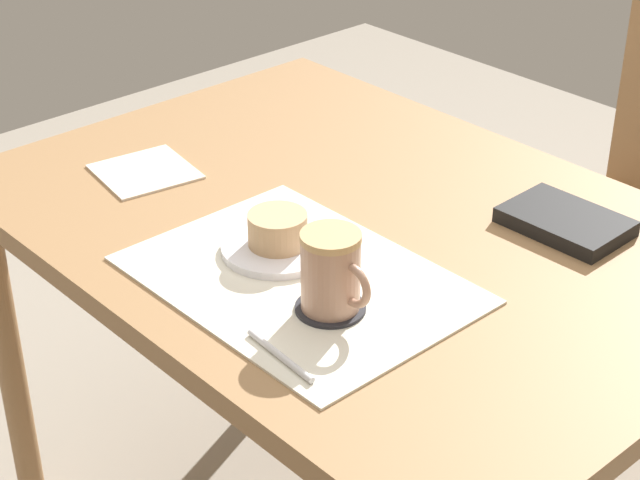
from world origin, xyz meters
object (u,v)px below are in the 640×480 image
object	(u,v)px
pastry_plate	(277,247)
pastry	(277,229)
dining_table	(352,263)
coffee_mug	(332,272)
small_book	(565,222)

from	to	relation	value
pastry_plate	pastry	xyz separation A→B (m)	(0.00, 0.00, 0.03)
dining_table	pastry	size ratio (longest dim) A/B	13.55
pastry_plate	pastry	size ratio (longest dim) A/B	1.92
pastry	coffee_mug	xyz separation A→B (m)	(0.17, -0.05, 0.02)
pastry	small_book	distance (m)	0.44
pastry_plate	coffee_mug	distance (m)	0.18
coffee_mug	small_book	xyz separation A→B (m)	(0.07, 0.42, -0.05)
small_book	coffee_mug	bearing A→B (deg)	-100.79
small_book	dining_table	bearing A→B (deg)	-138.59
pastry	small_book	xyz separation A→B (m)	(0.24, 0.37, -0.03)
coffee_mug	small_book	world-z (taller)	coffee_mug
dining_table	pastry	bearing A→B (deg)	-90.61
dining_table	small_book	size ratio (longest dim) A/B	6.50
dining_table	small_book	world-z (taller)	small_book
pastry_plate	pastry	bearing A→B (deg)	0.00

